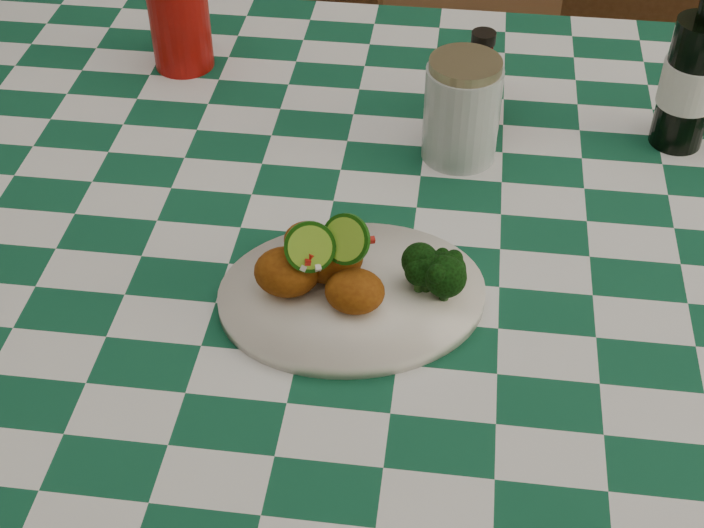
% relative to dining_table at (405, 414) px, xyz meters
% --- Properties ---
extents(dining_table, '(1.66, 1.06, 0.79)m').
position_rel_dining_table_xyz_m(dining_table, '(0.00, 0.00, 0.00)').
color(dining_table, '#114F33').
rests_on(dining_table, ground).
extents(plate, '(0.34, 0.29, 0.02)m').
position_rel_dining_table_xyz_m(plate, '(-0.06, -0.17, 0.40)').
color(plate, white).
rests_on(plate, dining_table).
extents(fried_chicken_pile, '(0.13, 0.10, 0.08)m').
position_rel_dining_table_xyz_m(fried_chicken_pile, '(-0.08, -0.17, 0.45)').
color(fried_chicken_pile, '#8C470D').
rests_on(fried_chicken_pile, plate).
extents(broccoli_side, '(0.07, 0.07, 0.05)m').
position_rel_dining_table_xyz_m(broccoli_side, '(0.03, -0.16, 0.44)').
color(broccoli_side, black).
rests_on(broccoli_side, plate).
extents(red_tumbler, '(0.11, 0.11, 0.15)m').
position_rel_dining_table_xyz_m(red_tumbler, '(-0.37, 0.29, 0.47)').
color(red_tumbler, '#A10D08').
rests_on(red_tumbler, dining_table).
extents(ketchup_bottle, '(0.07, 0.07, 0.13)m').
position_rel_dining_table_xyz_m(ketchup_bottle, '(0.06, 0.21, 0.46)').
color(ketchup_bottle, '#670505').
rests_on(ketchup_bottle, dining_table).
extents(mason_jar, '(0.11, 0.11, 0.14)m').
position_rel_dining_table_xyz_m(mason_jar, '(0.04, 0.12, 0.46)').
color(mason_jar, '#B2BCBA').
rests_on(mason_jar, dining_table).
extents(beer_bottle, '(0.08, 0.08, 0.25)m').
position_rel_dining_table_xyz_m(beer_bottle, '(0.33, 0.18, 0.52)').
color(beer_bottle, black).
rests_on(beer_bottle, dining_table).
extents(wooden_chair_left, '(0.48, 0.50, 0.91)m').
position_rel_dining_table_xyz_m(wooden_chair_left, '(-0.37, 0.68, 0.06)').
color(wooden_chair_left, '#472814').
rests_on(wooden_chair_left, ground).
extents(wooden_chair_right, '(0.49, 0.51, 0.89)m').
position_rel_dining_table_xyz_m(wooden_chair_right, '(0.38, 0.70, 0.05)').
color(wooden_chair_right, '#472814').
rests_on(wooden_chair_right, ground).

